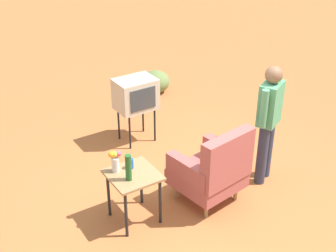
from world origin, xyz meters
The scene contains 9 objects.
ground_plane centered at (0.00, 0.00, 0.00)m, with size 60.00×60.00×0.00m, color #AD6033.
armchair centered at (-0.18, 0.08, 0.50)m, with size 0.87×0.88×1.06m.
side_table centered at (0.80, -0.16, 0.55)m, with size 0.56×0.56×0.65m.
tv_on_stand centered at (-0.15, -1.81, 0.78)m, with size 0.61×0.46×1.03m.
person_standing centered at (-1.08, 0.04, 0.94)m, with size 0.52×0.36×1.64m.
bottle_wine_green centered at (0.90, -0.08, 0.81)m, with size 0.07×0.07×0.32m, color #1E5623.
soda_can_blue centered at (0.76, -0.28, 0.71)m, with size 0.07×0.07×0.12m, color blue.
flower_vase centered at (0.94, -0.32, 0.80)m, with size 0.15×0.09×0.27m.
shrub_near centered at (-1.35, -3.25, 0.21)m, with size 0.55×0.55×0.42m, color olive.
Camera 1 is at (2.78, 3.69, 3.61)m, focal length 48.49 mm.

